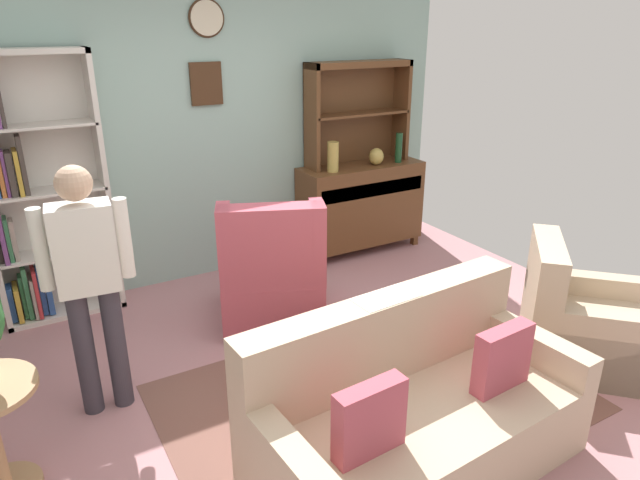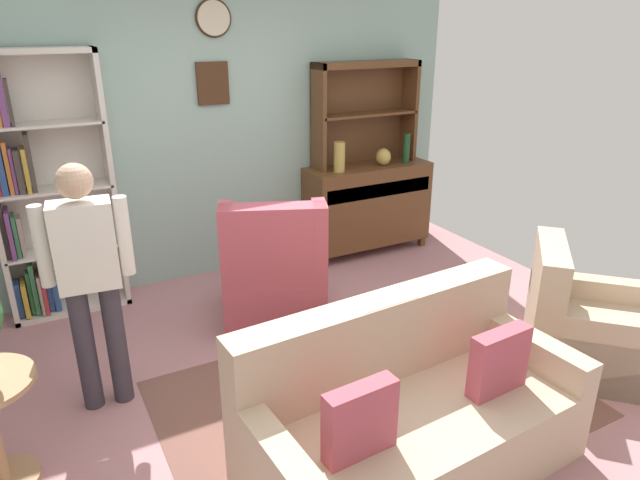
% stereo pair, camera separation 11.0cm
% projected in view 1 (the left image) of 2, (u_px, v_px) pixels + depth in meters
% --- Properties ---
extents(ground_plane, '(5.40, 4.60, 0.02)m').
position_uv_depth(ground_plane, '(322.00, 384.00, 3.80)').
color(ground_plane, '#B27A7F').
extents(wall_back, '(5.00, 0.09, 2.80)m').
position_uv_depth(wall_back, '(202.00, 126.00, 5.00)').
color(wall_back, '#93B7AD').
rests_on(wall_back, ground_plane).
extents(area_rug, '(2.59, 1.78, 0.01)m').
position_uv_depth(area_rug, '(372.00, 397.00, 3.65)').
color(area_rug, brown).
rests_on(area_rug, ground_plane).
extents(bookshelf, '(0.90, 0.30, 2.10)m').
position_uv_depth(bookshelf, '(34.00, 196.00, 4.33)').
color(bookshelf, silver).
rests_on(bookshelf, ground_plane).
extents(sideboard, '(1.30, 0.45, 0.92)m').
position_uv_depth(sideboard, '(361.00, 204.00, 5.83)').
color(sideboard, brown).
rests_on(sideboard, ground_plane).
extents(sideboard_hutch, '(1.10, 0.26, 1.00)m').
position_uv_depth(sideboard_hutch, '(357.00, 99.00, 5.54)').
color(sideboard_hutch, brown).
rests_on(sideboard_hutch, sideboard).
extents(vase_tall, '(0.11, 0.11, 0.29)m').
position_uv_depth(vase_tall, '(333.00, 157.00, 5.38)').
color(vase_tall, tan).
rests_on(vase_tall, sideboard).
extents(vase_round, '(0.15, 0.15, 0.17)m').
position_uv_depth(vase_round, '(376.00, 156.00, 5.66)').
color(vase_round, tan).
rests_on(vase_round, sideboard).
extents(bottle_wine, '(0.07, 0.07, 0.30)m').
position_uv_depth(bottle_wine, '(399.00, 148.00, 5.74)').
color(bottle_wine, '#194223').
rests_on(bottle_wine, sideboard).
extents(couch_floral, '(1.85, 0.96, 0.90)m').
position_uv_depth(couch_floral, '(414.00, 415.00, 3.01)').
color(couch_floral, '#C6AD8E').
rests_on(couch_floral, ground_plane).
extents(armchair_floral, '(1.08, 1.08, 0.88)m').
position_uv_depth(armchair_floral, '(577.00, 324.00, 3.96)').
color(armchair_floral, '#C6AD8E').
rests_on(armchair_floral, ground_plane).
extents(wingback_chair, '(1.03, 1.04, 1.05)m').
position_uv_depth(wingback_chair, '(272.00, 279.00, 4.43)').
color(wingback_chair, '#B74C5B').
rests_on(wingback_chair, ground_plane).
extents(person_reading, '(0.53, 0.23, 1.56)m').
position_uv_depth(person_reading, '(89.00, 276.00, 3.25)').
color(person_reading, '#38333D').
rests_on(person_reading, ground_plane).
extents(coffee_table, '(0.80, 0.50, 0.42)m').
position_uv_depth(coffee_table, '(331.00, 343.00, 3.61)').
color(coffee_table, brown).
rests_on(coffee_table, ground_plane).
extents(book_stack, '(0.20, 0.14, 0.07)m').
position_uv_depth(book_stack, '(317.00, 340.00, 3.44)').
color(book_stack, '#723F7F').
rests_on(book_stack, coffee_table).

